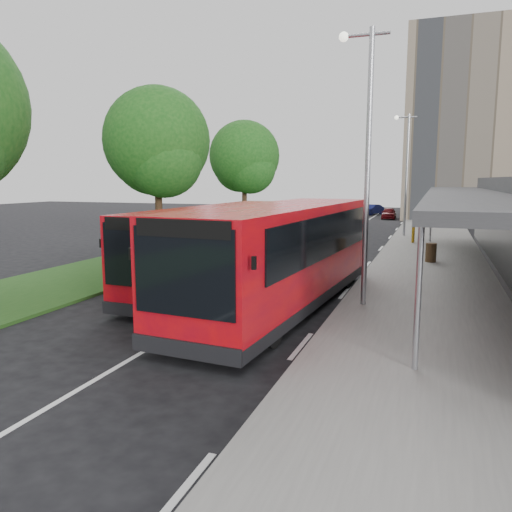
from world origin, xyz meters
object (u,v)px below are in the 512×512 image
Objects in this scene: lamp_post_far at (406,167)px; bus_main at (282,256)px; tree_mid at (157,148)px; car_far at (372,210)px; tree_far at (244,161)px; lamp_post_near at (365,151)px; car_near at (389,213)px; bollard at (413,233)px; bus_second at (222,247)px; litter_bin at (431,253)px.

lamp_post_far reaches higher than bus_main.
car_far is (6.40, 35.08, -4.89)m from tree_mid.
tree_far is at bearing -175.13° from lamp_post_far.
tree_mid is 12.37m from bus_main.
lamp_post_near is 20.00m from lamp_post_far.
tree_far is (0.00, 12.00, -0.22)m from tree_mid.
car_near is at bearing -42.88° from car_far.
bollard is 0.32× the size of car_far.
bus_second is at bearing 148.74° from bus_main.
tree_mid is at bearing -76.12° from car_far.
litter_bin is (13.05, -10.04, -4.66)m from tree_far.
tree_far is 11.18m from lamp_post_far.
car_near is (2.78, 35.23, -0.93)m from bus_second.
car_far is at bearing 91.24° from bus_second.
tree_far is at bearing 118.42° from bus_main.
litter_bin is 0.25× the size of car_far.
bus_second is (5.97, -17.72, -3.73)m from tree_far.
tree_far is 20.12m from car_near.
litter_bin is 27.89m from car_near.
bus_main is at bearing -62.53° from car_far.
tree_mid is at bearing 147.64° from lamp_post_near.
car_far is at bearing 111.03° from car_near.
bus_main reaches higher than bollard.
litter_bin is at bearing 77.97° from lamp_post_near.
bus_main is 3.52m from bus_second.
tree_far is 21.95m from bus_main.
bollard is (5.99, 14.83, -0.80)m from bus_second.
lamp_post_far is at bearing 76.40° from bus_second.
bollard is (11.96, 9.11, -4.75)m from tree_mid.
bus_main is 37.30m from car_near.
litter_bin is at bearing -54.43° from car_far.
lamp_post_near is at bearing 21.70° from bus_main.
lamp_post_far is at bearing 90.00° from lamp_post_near.
bus_second is (-5.16, -18.67, -3.21)m from lamp_post_far.
bollard is at bearing 37.28° from tree_mid.
car_near is at bearing 73.48° from tree_mid.
tree_mid is at bearing -130.68° from lamp_post_far.
car_near is 6.04m from car_far.
tree_mid is 1.06× the size of lamp_post_near.
car_near is at bearing 98.17° from lamp_post_far.
bus_main reaches higher than litter_bin.
tree_mid is 13.20m from lamp_post_near.
bus_main is (8.83, -7.77, -3.84)m from tree_mid.
bus_second is at bearing -43.80° from tree_mid.
car_near is (-0.08, 37.28, -1.04)m from bus_main.
litter_bin is (1.92, -10.99, -4.13)m from lamp_post_far.
lamp_post_far reaches higher than litter_bin.
car_far is at bearing 79.66° from tree_mid.
bollard is (-1.09, 7.15, 0.13)m from litter_bin.
lamp_post_near and lamp_post_far have the same top height.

